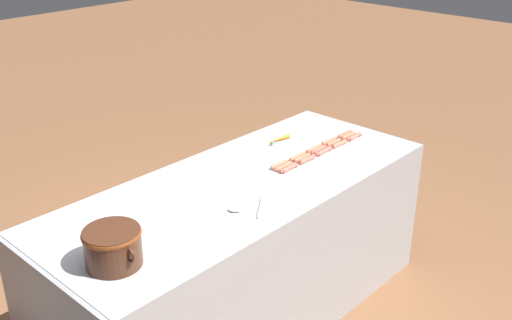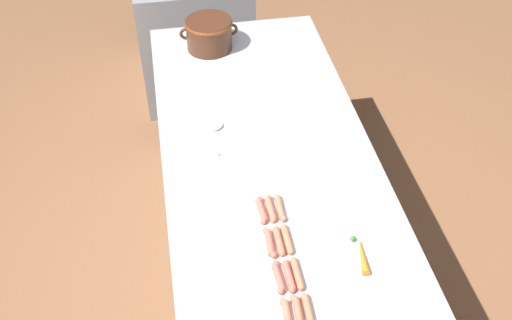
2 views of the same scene
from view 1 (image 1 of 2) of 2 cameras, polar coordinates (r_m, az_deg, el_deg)
ground_plane at (r=3.88m, az=-1.34°, el=-14.43°), size 20.00×20.00×0.00m
griddle_counter at (r=3.61m, az=-1.41°, el=-8.71°), size 0.96×2.42×0.92m
hot_dog_0 at (r=4.01m, az=9.32°, el=2.19°), size 0.04×0.15×0.03m
hot_dog_1 at (r=3.89m, az=7.93°, el=1.52°), size 0.03×0.15×0.03m
hot_dog_2 at (r=3.76m, az=6.42°, el=0.81°), size 0.03×0.15×0.03m
hot_dog_3 at (r=3.64m, az=4.89°, el=0.07°), size 0.03×0.15×0.03m
hot_dog_4 at (r=3.52m, az=3.15°, el=-0.78°), size 0.03×0.15×0.03m
hot_dog_5 at (r=4.03m, az=8.79°, el=2.31°), size 0.03×0.15×0.03m
hot_dog_6 at (r=3.90m, az=7.39°, el=1.65°), size 0.03×0.15×0.03m
hot_dog_7 at (r=3.78m, az=5.97°, el=0.98°), size 0.03×0.15×0.03m
hot_dog_8 at (r=3.66m, az=4.40°, el=0.21°), size 0.03×0.15×0.03m
hot_dog_9 at (r=3.54m, az=2.66°, el=-0.61°), size 0.03×0.15×0.03m
hot_dog_10 at (r=4.05m, az=8.44°, el=2.47°), size 0.03×0.15×0.03m
hot_dog_11 at (r=3.92m, az=6.95°, el=1.79°), size 0.03×0.15×0.03m
hot_dog_12 at (r=3.80m, az=5.53°, el=1.10°), size 0.03×0.15×0.03m
hot_dog_13 at (r=3.68m, az=3.97°, el=0.35°), size 0.03×0.15×0.03m
hot_dog_14 at (r=3.56m, az=2.21°, el=-0.42°), size 0.03×0.15×0.03m
bean_pot at (r=2.70m, az=-13.46°, el=-7.88°), size 0.32×0.26×0.17m
serving_spoon at (r=3.09m, az=-1.24°, el=-4.67°), size 0.19×0.24×0.02m
carrot at (r=3.92m, az=2.13°, el=1.98°), size 0.06×0.18×0.03m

